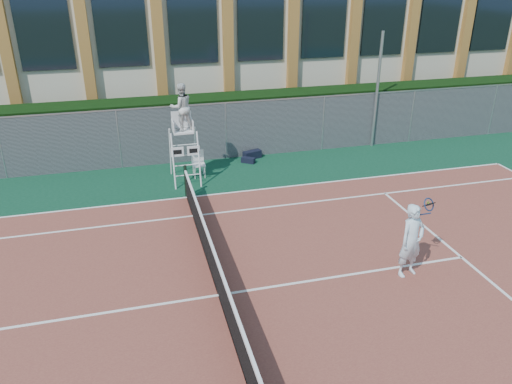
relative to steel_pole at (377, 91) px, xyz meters
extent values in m
plane|color=#233814|center=(-8.21, -8.70, -2.33)|extent=(120.00, 120.00, 0.00)
cube|color=#0C3722|center=(-8.21, -7.70, -2.32)|extent=(36.00, 20.00, 0.01)
cube|color=brown|center=(-8.21, -8.70, -2.31)|extent=(23.77, 10.97, 0.02)
cylinder|color=black|center=(-8.21, -3.10, -1.78)|extent=(0.10, 0.10, 1.10)
cube|color=black|center=(-8.21, -8.70, -1.87)|extent=(0.03, 11.00, 0.86)
cube|color=white|center=(-8.21, -8.70, -1.41)|extent=(0.06, 11.20, 0.07)
cube|color=black|center=(-8.21, 1.30, -1.23)|extent=(40.00, 1.40, 2.20)
cube|color=beige|center=(-8.21, 9.30, 1.67)|extent=(44.00, 10.00, 8.00)
cylinder|color=#9EA0A5|center=(0.00, 0.00, 0.00)|extent=(0.12, 0.12, 4.65)
cylinder|color=white|center=(-8.49, -2.18, -1.42)|extent=(0.05, 0.52, 1.89)
cylinder|color=white|center=(-7.62, -2.18, -1.42)|extent=(0.05, 0.52, 1.89)
cylinder|color=white|center=(-8.49, -1.22, -1.42)|extent=(0.05, 0.52, 1.89)
cylinder|color=white|center=(-7.62, -1.22, -1.42)|extent=(0.05, 0.52, 1.89)
cube|color=white|center=(-8.06, -1.70, -0.53)|extent=(0.68, 0.58, 0.06)
cube|color=white|center=(-8.06, -1.43, -0.19)|extent=(0.68, 0.05, 0.58)
cube|color=white|center=(-8.33, -2.09, -1.11)|extent=(0.43, 0.03, 0.33)
cube|color=white|center=(-7.79, -2.09, -1.11)|extent=(0.43, 0.03, 0.33)
imported|color=silver|center=(-8.06, -1.65, 0.30)|extent=(0.90, 0.77, 1.60)
cube|color=silver|center=(-7.55, -1.52, -1.86)|extent=(0.45, 0.45, 0.04)
cube|color=silver|center=(-7.56, -1.33, -1.60)|extent=(0.44, 0.05, 0.47)
cylinder|color=silver|center=(-7.73, -1.71, -2.10)|extent=(0.03, 0.03, 0.44)
cylinder|color=silver|center=(-7.37, -1.70, -2.10)|extent=(0.03, 0.03, 0.44)
cylinder|color=silver|center=(-7.73, -1.35, -2.10)|extent=(0.03, 0.03, 0.44)
cylinder|color=silver|center=(-7.38, -1.34, -2.10)|extent=(0.03, 0.03, 0.44)
cube|color=black|center=(-5.25, -0.19, -2.16)|extent=(0.77, 0.48, 0.30)
cube|color=black|center=(-5.52, -0.62, -2.21)|extent=(0.55, 0.49, 0.21)
imported|color=white|center=(-3.58, -9.01, -1.37)|extent=(0.77, 0.60, 1.86)
torus|color=navy|center=(-3.09, -8.76, -0.58)|extent=(0.38, 0.30, 0.30)
sphere|color=#CCE533|center=(-2.99, -8.58, -0.63)|extent=(0.07, 0.07, 0.07)
camera|label=1|loc=(-9.79, -18.04, 4.61)|focal=35.00mm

